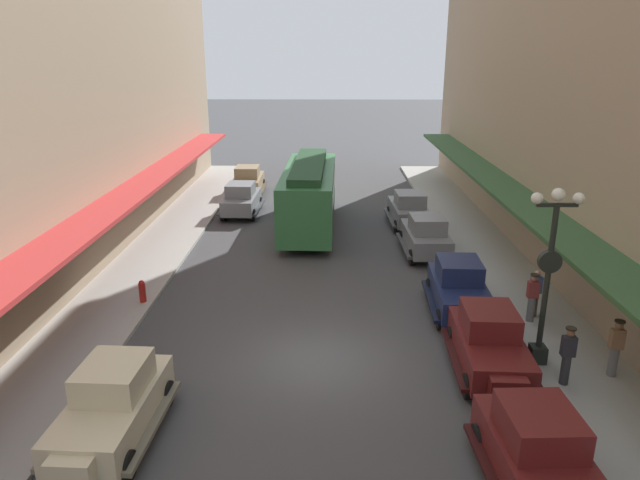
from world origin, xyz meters
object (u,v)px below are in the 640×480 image
object	(u,v)px
parked_car_1	(540,455)
parked_car_4	(489,341)
parked_car_5	(113,402)
pedestrian_2	(567,355)
parked_car_3	(242,198)
parked_car_6	(248,180)
parked_car_0	(409,208)
pedestrian_1	(616,347)
parked_car_2	(426,234)
lamp_post_with_clock	(548,270)
pedestrian_3	(535,293)
pedestrian_0	(532,297)
parked_car_7	(459,287)
streetcar	(309,192)
fire_hydrant	(142,291)

from	to	relation	value
parked_car_1	parked_car_4	bearing A→B (deg)	87.08
parked_car_5	pedestrian_2	size ratio (longest dim) A/B	2.58
parked_car_3	parked_car_6	distance (m)	4.95
parked_car_0	pedestrian_1	xyz separation A→B (m)	(3.67, -15.03, 0.07)
parked_car_2	lamp_post_with_clock	bearing A→B (deg)	-80.05
pedestrian_3	pedestrian_0	bearing A→B (deg)	-120.47
parked_car_1	parked_car_2	xyz separation A→B (m)	(0.05, 14.87, 0.00)
parked_car_5	pedestrian_2	bearing A→B (deg)	11.16
pedestrian_0	parked_car_4	bearing A→B (deg)	-126.45
parked_car_7	pedestrian_1	bearing A→B (deg)	-53.06
parked_car_3	streetcar	size ratio (longest dim) A/B	0.44
parked_car_7	pedestrian_1	world-z (taller)	parked_car_7
parked_car_5	streetcar	world-z (taller)	streetcar
parked_car_4	fire_hydrant	distance (m)	12.05
parked_car_0	pedestrian_3	bearing A→B (deg)	-76.06
parked_car_6	fire_hydrant	size ratio (longest dim) A/B	5.21
parked_car_0	pedestrian_1	size ratio (longest dim) A/B	2.58
pedestrian_1	fire_hydrant	bearing A→B (deg)	161.87
parked_car_6	parked_car_7	size ratio (longest dim) A/B	0.99
parked_car_3	parked_car_5	bearing A→B (deg)	-90.43
parked_car_3	pedestrian_3	xyz separation A→B (m)	(11.87, -13.24, 0.05)
fire_hydrant	pedestrian_3	world-z (taller)	pedestrian_3
parked_car_4	parked_car_5	distance (m)	10.08
parked_car_3	pedestrian_2	distance (m)	20.81
parked_car_0	parked_car_5	size ratio (longest dim) A/B	1.00
lamp_post_with_clock	pedestrian_2	xyz separation A→B (m)	(0.32, -1.16, -1.97)
parked_car_2	pedestrian_1	distance (m)	11.04
parked_car_2	pedestrian_3	size ratio (longest dim) A/B	2.62
parked_car_1	fire_hydrant	xyz separation A→B (m)	(-10.99, 9.17, -0.38)
fire_hydrant	streetcar	bearing A→B (deg)	59.73
parked_car_1	pedestrian_1	xyz separation A→B (m)	(3.57, 4.40, 0.07)
parked_car_5	fire_hydrant	xyz separation A→B (m)	(-1.66, 7.46, -0.38)
parked_car_6	lamp_post_with_clock	world-z (taller)	lamp_post_with_clock
parked_car_5	pedestrian_2	world-z (taller)	parked_car_5
pedestrian_2	pedestrian_3	distance (m)	4.30
lamp_post_with_clock	pedestrian_1	world-z (taller)	lamp_post_with_clock
parked_car_1	fire_hydrant	bearing A→B (deg)	140.17
lamp_post_with_clock	pedestrian_0	bearing A→B (deg)	75.84
parked_car_2	pedestrian_1	bearing A→B (deg)	-71.42
parked_car_2	parked_car_6	xyz separation A→B (m)	(-9.53, 11.53, 0.00)
parked_car_2	pedestrian_3	distance (m)	7.15
lamp_post_with_clock	pedestrian_2	size ratio (longest dim) A/B	3.09
parked_car_3	parked_car_5	xyz separation A→B (m)	(-0.15, -19.75, 0.00)
pedestrian_0	fire_hydrant	bearing A→B (deg)	174.22
streetcar	pedestrian_0	distance (m)	13.56
parked_car_4	parked_car_0	bearing A→B (deg)	91.38
parked_car_0	streetcar	world-z (taller)	streetcar
parked_car_0	parked_car_4	size ratio (longest dim) A/B	1.00
parked_car_7	lamp_post_with_clock	distance (m)	4.49
parked_car_2	pedestrian_2	size ratio (longest dim) A/B	2.58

